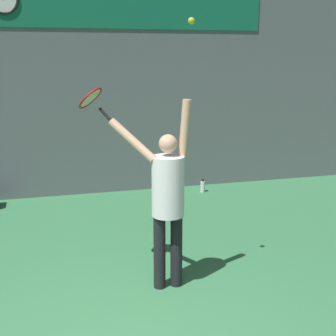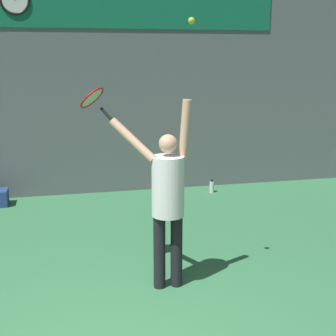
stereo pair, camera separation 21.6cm
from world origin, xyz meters
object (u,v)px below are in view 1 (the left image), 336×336
tennis_player (167,195)px  tennis_racket (91,99)px  water_bottle (203,186)px  tennis_ball (191,21)px

tennis_player → tennis_racket: size_ratio=5.14×
water_bottle → tennis_racket: bearing=-128.2°
tennis_racket → tennis_player: bearing=-30.7°
tennis_player → tennis_racket: bearing=149.3°
tennis_player → tennis_ball: 1.78m
tennis_racket → tennis_ball: tennis_ball is taller
tennis_player → water_bottle: bearing=64.5°
tennis_ball → water_bottle: (1.39, 3.45, -2.70)m
tennis_racket → water_bottle: bearing=51.8°
tennis_ball → water_bottle: size_ratio=0.27×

